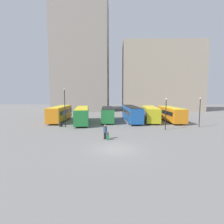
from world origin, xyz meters
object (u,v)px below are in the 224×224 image
(suitcase, at_px, (108,137))
(bus_4, at_px, (150,113))
(bus_3, at_px, (131,113))
(trash_bin, at_px, (61,124))
(bus_1, at_px, (82,115))
(lamp_post_2, at_px, (166,111))
(bus_2, at_px, (108,114))
(lamp_post_1, at_px, (200,110))
(traveler, at_px, (105,130))
(lamp_post_0, at_px, (65,105))
(bus_5, at_px, (171,114))
(bus_0, at_px, (60,113))

(suitcase, bearing_deg, bus_4, -41.09)
(bus_3, height_order, trash_bin, bus_3)
(bus_1, bearing_deg, lamp_post_2, -123.14)
(bus_2, distance_m, lamp_post_2, 13.03)
(bus_2, distance_m, lamp_post_1, 17.21)
(bus_2, height_order, bus_4, bus_4)
(traveler, relative_size, lamp_post_0, 0.28)
(bus_5, xyz_separation_m, lamp_post_0, (-20.02, -6.79, 2.21))
(bus_1, distance_m, bus_5, 18.13)
(bus_2, bearing_deg, suitcase, 179.76)
(bus_5, distance_m, traveler, 19.42)
(bus_0, xyz_separation_m, traveler, (10.20, -14.39, -0.59))
(bus_2, height_order, trash_bin, bus_2)
(bus_5, bearing_deg, suitcase, 137.58)
(bus_3, relative_size, suitcase, 12.98)
(trash_bin, bearing_deg, bus_3, 27.48)
(bus_5, bearing_deg, traveler, 136.08)
(bus_1, relative_size, bus_3, 0.94)
(suitcase, xyz_separation_m, lamp_post_2, (8.80, 6.23, 2.65))
(traveler, bearing_deg, suitcase, -151.06)
(bus_4, height_order, lamp_post_0, lamp_post_0)
(lamp_post_0, height_order, lamp_post_1, lamp_post_0)
(lamp_post_0, bearing_deg, bus_2, 44.60)
(bus_4, height_order, lamp_post_2, lamp_post_2)
(bus_5, relative_size, lamp_post_1, 2.01)
(bus_3, bearing_deg, bus_1, 100.17)
(bus_5, relative_size, trash_bin, 11.93)
(lamp_post_1, bearing_deg, bus_5, 114.96)
(bus_5, bearing_deg, bus_1, 94.24)
(bus_2, bearing_deg, bus_4, -91.81)
(traveler, distance_m, suitcase, 0.92)
(suitcase, xyz_separation_m, lamp_post_1, (15.29, 8.83, 2.67))
(bus_2, xyz_separation_m, lamp_post_2, (9.50, -8.81, 1.44))
(bus_5, height_order, lamp_post_1, lamp_post_1)
(bus_1, distance_m, bus_2, 5.37)
(bus_1, xyz_separation_m, lamp_post_2, (14.37, -6.56, 1.34))
(bus_1, distance_m, bus_4, 13.99)
(bus_4, relative_size, lamp_post_0, 1.56)
(bus_5, distance_m, trash_bin, 21.93)
(bus_0, height_order, traveler, bus_0)
(traveler, xyz_separation_m, lamp_post_0, (-7.26, 7.84, 2.71))
(bus_3, relative_size, trash_bin, 14.57)
(bus_1, bearing_deg, bus_3, -83.59)
(bus_2, xyz_separation_m, bus_3, (4.95, 0.39, 0.16))
(bus_0, relative_size, lamp_post_1, 2.06)
(lamp_post_2, bearing_deg, bus_5, 67.64)
(traveler, bearing_deg, bus_2, -11.34)
(bus_0, relative_size, bus_2, 1.07)
(bus_2, bearing_deg, trash_bin, 125.69)
(bus_0, distance_m, bus_1, 5.35)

